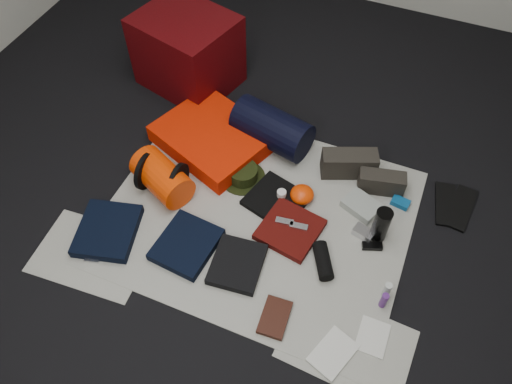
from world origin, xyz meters
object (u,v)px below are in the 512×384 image
at_px(red_cabinet, 188,51).
at_px(water_bottle, 381,225).
at_px(stuff_sack, 162,177).
at_px(navy_duffel, 272,128).
at_px(compact_camera, 363,233).
at_px(paperback_book, 275,317).
at_px(sleeping_pad, 213,137).

xyz_separation_m(red_cabinet, water_bottle, (1.47, -0.73, -0.13)).
relative_size(stuff_sack, water_bottle, 1.59).
relative_size(navy_duffel, compact_camera, 4.29).
xyz_separation_m(red_cabinet, stuff_sack, (0.28, -0.89, -0.13)).
relative_size(water_bottle, paperback_book, 1.11).
xyz_separation_m(navy_duffel, compact_camera, (0.69, -0.43, -0.10)).
height_order(navy_duffel, compact_camera, navy_duffel).
xyz_separation_m(red_cabinet, navy_duffel, (0.71, -0.32, -0.11)).
xyz_separation_m(sleeping_pad, navy_duffel, (0.32, 0.14, 0.06)).
height_order(stuff_sack, compact_camera, stuff_sack).
height_order(red_cabinet, sleeping_pad, red_cabinet).
xyz_separation_m(sleeping_pad, paperback_book, (0.75, -0.90, -0.04)).
relative_size(navy_duffel, water_bottle, 2.15).
bearing_deg(sleeping_pad, compact_camera, -15.97).
bearing_deg(navy_duffel, sleeping_pad, -142.62).
distance_m(red_cabinet, stuff_sack, 0.94).
xyz_separation_m(compact_camera, paperback_book, (-0.26, -0.61, -0.01)).
xyz_separation_m(stuff_sack, compact_camera, (1.12, 0.13, -0.08)).
bearing_deg(navy_duffel, water_bottle, -15.07).
bearing_deg(stuff_sack, water_bottle, 7.26).
bearing_deg(water_bottle, sleeping_pad, 166.16).
bearing_deg(water_bottle, stuff_sack, -172.74).
bearing_deg(stuff_sack, navy_duffel, 52.60).
xyz_separation_m(red_cabinet, compact_camera, (1.40, -0.76, -0.21)).
distance_m(red_cabinet, sleeping_pad, 0.63).
distance_m(water_bottle, compact_camera, 0.11).
distance_m(red_cabinet, compact_camera, 1.61).
distance_m(stuff_sack, paperback_book, 0.99).
height_order(red_cabinet, compact_camera, red_cabinet).
height_order(red_cabinet, navy_duffel, red_cabinet).
bearing_deg(red_cabinet, compact_camera, -13.49).
bearing_deg(compact_camera, red_cabinet, 165.65).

